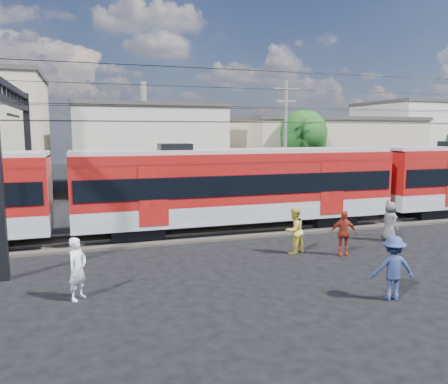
{
  "coord_description": "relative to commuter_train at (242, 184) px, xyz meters",
  "views": [
    {
      "loc": [
        -7.27,
        -12.46,
        5.03
      ],
      "look_at": [
        -1.65,
        5.0,
        2.49
      ],
      "focal_mm": 35.0,
      "sensor_mm": 36.0,
      "label": 1
    }
  ],
  "objects": [
    {
      "name": "pedestrian_d",
      "position": [
        2.41,
        -5.41,
        -1.48
      ],
      "size": [
        1.17,
        0.75,
        1.85
      ],
      "primitive_type": "imported",
      "rotation": [
        0.0,
        0.0,
        -0.3
      ],
      "color": "maroon",
      "rests_on": "ground"
    },
    {
      "name": "building_east",
      "position": [
        27.72,
        20.0,
        1.75
      ],
      "size": [
        10.2,
        10.2,
        8.3
      ],
      "color": "#B9B0A2",
      "rests_on": "ground"
    },
    {
      "name": "ground",
      "position": [
        -0.28,
        -8.0,
        -2.4
      ],
      "size": [
        120.0,
        120.0,
        0.0
      ],
      "primitive_type": "plane",
      "color": "black",
      "rests_on": "ground"
    },
    {
      "name": "rail_far",
      "position": [
        -0.28,
        0.75,
        -2.22
      ],
      "size": [
        70.0,
        0.12,
        0.12
      ],
      "primitive_type": "cube",
      "color": "#59544C",
      "rests_on": "track_bed"
    },
    {
      "name": "crossing_signal",
      "position": [
        6.29,
        -3.27,
        -1.19
      ],
      "size": [
        0.25,
        0.25,
        1.75
      ],
      "color": "black",
      "rests_on": "ground"
    },
    {
      "name": "pedestrian_c",
      "position": [
        1.14,
        -9.99,
        -1.42
      ],
      "size": [
        1.43,
        1.08,
        1.96
      ],
      "primitive_type": "imported",
      "rotation": [
        0.0,
        0.0,
        2.83
      ],
      "color": "navy",
      "rests_on": "ground"
    },
    {
      "name": "rail_near",
      "position": [
        -0.28,
        -0.75,
        -2.22
      ],
      "size": [
        70.0,
        0.12,
        0.12
      ],
      "primitive_type": "cube",
      "color": "#59544C",
      "rests_on": "track_bed"
    },
    {
      "name": "pedestrian_e",
      "position": [
        5.83,
        -3.97,
        -1.49
      ],
      "size": [
        0.63,
        0.92,
        1.83
      ],
      "primitive_type": "imported",
      "rotation": [
        0.0,
        0.0,
        1.62
      ],
      "color": "#55565B",
      "rests_on": "ground"
    },
    {
      "name": "utility_pole_mid",
      "position": [
        5.72,
        7.0,
        2.13
      ],
      "size": [
        1.8,
        0.24,
        8.5
      ],
      "color": "slate",
      "rests_on": "ground"
    },
    {
      "name": "pedestrian_a",
      "position": [
        -7.87,
        -7.07,
        -1.45
      ],
      "size": [
        0.79,
        0.83,
        1.91
      ],
      "primitive_type": "imported",
      "rotation": [
        0.0,
        0.0,
        0.9
      ],
      "color": "white",
      "rests_on": "ground"
    },
    {
      "name": "pedestrian_b",
      "position": [
        0.64,
        -4.52,
        -1.43
      ],
      "size": [
        1.15,
        1.03,
        1.94
      ],
      "primitive_type": "imported",
      "rotation": [
        0.0,
        0.0,
        3.52
      ],
      "color": "gold",
      "rests_on": "ground"
    },
    {
      "name": "tree_near",
      "position": [
        8.9,
        10.09,
        2.26
      ],
      "size": [
        3.82,
        3.64,
        6.72
      ],
      "color": "#382619",
      "rests_on": "ground"
    },
    {
      "name": "catenary",
      "position": [
        -8.93,
        -0.0,
        2.73
      ],
      "size": [
        70.0,
        9.3,
        7.52
      ],
      "color": "black",
      "rests_on": "ground"
    },
    {
      "name": "building_mideast",
      "position": [
        13.72,
        16.0,
        0.75
      ],
      "size": [
        16.32,
        10.2,
        6.3
      ],
      "color": "#BDAE90",
      "rests_on": "ground"
    },
    {
      "name": "building_midwest",
      "position": [
        -2.28,
        19.0,
        1.25
      ],
      "size": [
        12.24,
        12.24,
        7.3
      ],
      "color": "#B9B0A2",
      "rests_on": "ground"
    },
    {
      "name": "commuter_train",
      "position": [
        0.0,
        0.0,
        0.0
      ],
      "size": [
        50.3,
        3.08,
        4.17
      ],
      "color": "black",
      "rests_on": "ground"
    },
    {
      "name": "track_bed",
      "position": [
        -0.28,
        0.0,
        -2.34
      ],
      "size": [
        70.0,
        3.4,
        0.12
      ],
      "primitive_type": "cube",
      "color": "#2D2823",
      "rests_on": "ground"
    }
  ]
}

